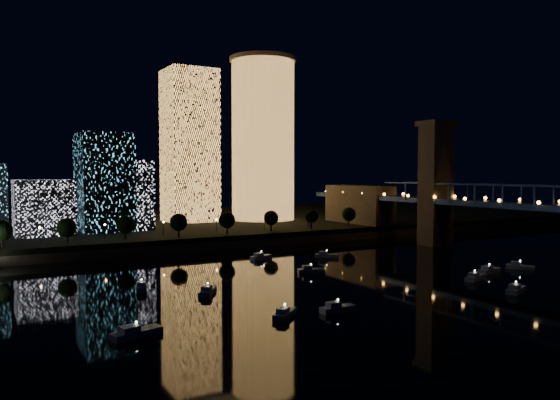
% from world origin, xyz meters
% --- Properties ---
extents(ground, '(520.00, 520.00, 0.00)m').
position_xyz_m(ground, '(0.00, 0.00, 0.00)').
color(ground, black).
rests_on(ground, ground).
extents(far_bank, '(420.00, 160.00, 5.00)m').
position_xyz_m(far_bank, '(0.00, 160.00, 2.50)').
color(far_bank, black).
rests_on(far_bank, ground).
extents(seawall, '(420.00, 6.00, 3.00)m').
position_xyz_m(seawall, '(0.00, 82.00, 1.50)').
color(seawall, '#6B5E4C').
rests_on(seawall, ground).
extents(tower_cylindrical, '(34.00, 34.00, 82.87)m').
position_xyz_m(tower_cylindrical, '(33.01, 139.00, 46.56)').
color(tower_cylindrical, '#ECA14B').
rests_on(tower_cylindrical, far_bank).
extents(tower_rectangular, '(23.60, 23.60, 75.09)m').
position_xyz_m(tower_rectangular, '(-3.15, 148.85, 42.54)').
color(tower_rectangular, '#ECA14B').
rests_on(tower_rectangular, far_bank).
extents(midrise_blocks, '(75.33, 29.04, 40.70)m').
position_xyz_m(midrise_blocks, '(-61.57, 125.37, 21.09)').
color(midrise_blocks, white).
rests_on(midrise_blocks, far_bank).
extents(truss_bridge, '(13.00, 266.00, 50.00)m').
position_xyz_m(truss_bridge, '(65.00, 3.72, 16.25)').
color(truss_bridge, navy).
rests_on(truss_bridge, ground).
extents(motorboats, '(127.70, 81.90, 2.78)m').
position_xyz_m(motorboats, '(-14.02, 5.30, 0.81)').
color(motorboats, silver).
rests_on(motorboats, ground).
extents(esplanade_trees, '(166.47, 6.84, 8.92)m').
position_xyz_m(esplanade_trees, '(-35.16, 88.00, 10.48)').
color(esplanade_trees, black).
rests_on(esplanade_trees, far_bank).
extents(street_lamps, '(132.70, 0.70, 5.65)m').
position_xyz_m(street_lamps, '(-34.00, 94.00, 9.02)').
color(street_lamps, black).
rests_on(street_lamps, far_bank).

